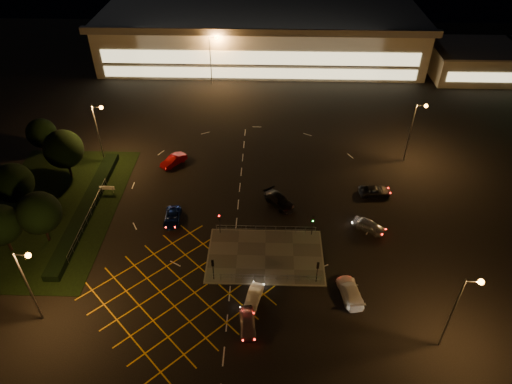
{
  "coord_description": "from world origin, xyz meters",
  "views": [
    {
      "loc": [
        2.05,
        -41.8,
        41.24
      ],
      "look_at": [
        0.52,
        8.39,
        2.0
      ],
      "focal_mm": 32.0,
      "sensor_mm": 36.0,
      "label": 1
    }
  ],
  "objects_px": {
    "car_queue_white": "(254,297)",
    "car_far_dkgrey": "(280,201)",
    "signal_nw": "(219,220)",
    "car_circ_red": "(173,160)",
    "car_approach_white": "(350,291)",
    "signal_sw": "(213,266)",
    "car_east_grey": "(375,191)",
    "car_right_silver": "(369,225)",
    "car_near_silver": "(248,323)",
    "signal_se": "(318,268)",
    "car_left_blue": "(172,217)",
    "signal_ne": "(313,222)"
  },
  "relations": [
    {
      "from": "signal_sw",
      "to": "signal_nw",
      "type": "distance_m",
      "value": 7.99
    },
    {
      "from": "signal_ne",
      "to": "car_queue_white",
      "type": "height_order",
      "value": "signal_ne"
    },
    {
      "from": "car_circ_red",
      "to": "car_approach_white",
      "type": "height_order",
      "value": "car_approach_white"
    },
    {
      "from": "signal_sw",
      "to": "car_far_dkgrey",
      "type": "height_order",
      "value": "signal_sw"
    },
    {
      "from": "car_approach_white",
      "to": "signal_sw",
      "type": "bearing_deg",
      "value": -16.79
    },
    {
      "from": "car_near_silver",
      "to": "car_far_dkgrey",
      "type": "xyz_separation_m",
      "value": [
        3.62,
        20.54,
        0.04
      ]
    },
    {
      "from": "car_east_grey",
      "to": "signal_nw",
      "type": "bearing_deg",
      "value": 108.95
    },
    {
      "from": "signal_nw",
      "to": "car_east_grey",
      "type": "bearing_deg",
      "value": 22.29
    },
    {
      "from": "car_left_blue",
      "to": "car_far_dkgrey",
      "type": "distance_m",
      "value": 15.07
    },
    {
      "from": "signal_se",
      "to": "car_near_silver",
      "type": "height_order",
      "value": "signal_se"
    },
    {
      "from": "car_circ_red",
      "to": "car_left_blue",
      "type": "bearing_deg",
      "value": -42.27
    },
    {
      "from": "signal_sw",
      "to": "car_approach_white",
      "type": "relative_size",
      "value": 0.61
    },
    {
      "from": "signal_ne",
      "to": "car_right_silver",
      "type": "height_order",
      "value": "signal_ne"
    },
    {
      "from": "signal_nw",
      "to": "signal_ne",
      "type": "xyz_separation_m",
      "value": [
        12.0,
        0.0,
        0.0
      ]
    },
    {
      "from": "car_near_silver",
      "to": "car_approach_white",
      "type": "relative_size",
      "value": 0.81
    },
    {
      "from": "car_queue_white",
      "to": "car_circ_red",
      "type": "xyz_separation_m",
      "value": [
        -13.62,
        26.72,
        0.1
      ]
    },
    {
      "from": "signal_ne",
      "to": "car_circ_red",
      "type": "distance_m",
      "value": 26.16
    },
    {
      "from": "car_circ_red",
      "to": "car_far_dkgrey",
      "type": "bearing_deg",
      "value": 8.77
    },
    {
      "from": "signal_ne",
      "to": "car_far_dkgrey",
      "type": "relative_size",
      "value": 0.6
    },
    {
      "from": "car_far_dkgrey",
      "to": "car_circ_red",
      "type": "distance_m",
      "value": 19.28
    },
    {
      "from": "signal_nw",
      "to": "car_far_dkgrey",
      "type": "xyz_separation_m",
      "value": [
        7.88,
        6.13,
        -1.61
      ]
    },
    {
      "from": "signal_sw",
      "to": "car_east_grey",
      "type": "relative_size",
      "value": 0.67
    },
    {
      "from": "signal_se",
      "to": "car_near_silver",
      "type": "xyz_separation_m",
      "value": [
        -7.74,
        -6.42,
        -1.65
      ]
    },
    {
      "from": "signal_se",
      "to": "car_circ_red",
      "type": "distance_m",
      "value": 31.62
    },
    {
      "from": "signal_se",
      "to": "car_far_dkgrey",
      "type": "height_order",
      "value": "signal_se"
    },
    {
      "from": "car_queue_white",
      "to": "car_far_dkgrey",
      "type": "bearing_deg",
      "value": 93.62
    },
    {
      "from": "car_left_blue",
      "to": "car_near_silver",
      "type": "bearing_deg",
      "value": -60.02
    },
    {
      "from": "signal_ne",
      "to": "car_east_grey",
      "type": "relative_size",
      "value": 0.67
    },
    {
      "from": "car_right_silver",
      "to": "car_circ_red",
      "type": "height_order",
      "value": "car_circ_red"
    },
    {
      "from": "car_left_blue",
      "to": "car_approach_white",
      "type": "distance_m",
      "value": 25.46
    },
    {
      "from": "signal_sw",
      "to": "car_far_dkgrey",
      "type": "xyz_separation_m",
      "value": [
        7.88,
        14.12,
        -1.61
      ]
    },
    {
      "from": "car_queue_white",
      "to": "car_far_dkgrey",
      "type": "relative_size",
      "value": 0.76
    },
    {
      "from": "signal_sw",
      "to": "car_far_dkgrey",
      "type": "distance_m",
      "value": 16.25
    },
    {
      "from": "car_left_blue",
      "to": "car_far_dkgrey",
      "type": "height_order",
      "value": "car_far_dkgrey"
    },
    {
      "from": "signal_se",
      "to": "car_left_blue",
      "type": "height_order",
      "value": "signal_se"
    },
    {
      "from": "car_east_grey",
      "to": "signal_ne",
      "type": "bearing_deg",
      "value": 129.13
    },
    {
      "from": "car_circ_red",
      "to": "car_near_silver",
      "type": "bearing_deg",
      "value": -27.88
    },
    {
      "from": "car_east_grey",
      "to": "car_approach_white",
      "type": "distance_m",
      "value": 19.76
    },
    {
      "from": "signal_nw",
      "to": "car_right_silver",
      "type": "height_order",
      "value": "signal_nw"
    },
    {
      "from": "signal_sw",
      "to": "car_near_silver",
      "type": "bearing_deg",
      "value": 123.55
    },
    {
      "from": "signal_ne",
      "to": "car_approach_white",
      "type": "xyz_separation_m",
      "value": [
        3.66,
        -9.9,
        -1.61
      ]
    },
    {
      "from": "car_right_silver",
      "to": "car_circ_red",
      "type": "relative_size",
      "value": 0.94
    },
    {
      "from": "car_left_blue",
      "to": "car_circ_red",
      "type": "bearing_deg",
      "value": 95.83
    },
    {
      "from": "signal_nw",
      "to": "signal_ne",
      "type": "bearing_deg",
      "value": 0.0
    },
    {
      "from": "signal_ne",
      "to": "car_east_grey",
      "type": "height_order",
      "value": "signal_ne"
    },
    {
      "from": "signal_nw",
      "to": "car_east_grey",
      "type": "height_order",
      "value": "signal_nw"
    },
    {
      "from": "signal_nw",
      "to": "car_circ_red",
      "type": "bearing_deg",
      "value": 119.37
    },
    {
      "from": "car_near_silver",
      "to": "car_circ_red",
      "type": "height_order",
      "value": "car_circ_red"
    },
    {
      "from": "car_east_grey",
      "to": "car_approach_white",
      "type": "bearing_deg",
      "value": 158.79
    },
    {
      "from": "car_far_dkgrey",
      "to": "car_east_grey",
      "type": "relative_size",
      "value": 1.12
    }
  ]
}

